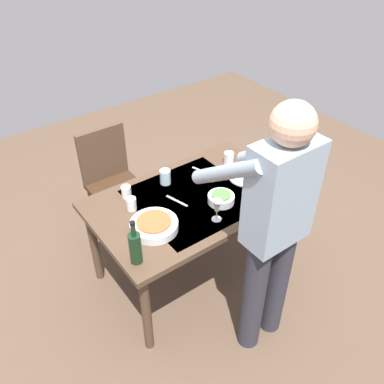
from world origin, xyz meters
name	(u,v)px	position (x,y,z in m)	size (l,w,h in m)	color
ground_plane	(192,270)	(0.00, 0.00, 0.00)	(6.00, 6.00, 0.00)	brown
dining_table	(192,207)	(0.00, 0.00, 0.64)	(1.37, 0.87, 0.72)	#4C3828
chair_near	(111,176)	(0.22, -0.82, 0.53)	(0.40, 0.40, 0.91)	#352114
person_server	(274,224)	(-0.04, 0.70, 0.96)	(0.42, 0.61, 1.69)	#2D2D38
wine_bottle	(135,247)	(0.60, 0.28, 0.83)	(0.07, 0.07, 0.30)	black
wine_glass_left	(217,207)	(0.01, 0.27, 0.83)	(0.07, 0.07, 0.15)	white
water_cup_near_left	(131,204)	(0.39, -0.14, 0.77)	(0.07, 0.07, 0.09)	silver
water_cup_near_right	(126,192)	(0.35, -0.27, 0.76)	(0.07, 0.07, 0.09)	silver
water_cup_far_left	(165,177)	(0.05, -0.25, 0.78)	(0.08, 0.08, 0.11)	silver
water_cup_far_right	(229,158)	(-0.48, -0.18, 0.77)	(0.07, 0.07, 0.09)	silver
serving_bowl_pasta	(154,225)	(0.37, 0.11, 0.75)	(0.30, 0.30, 0.07)	silver
side_bowl_salad	(221,198)	(-0.13, 0.15, 0.75)	(0.18, 0.18, 0.07)	silver
dinner_plate_near	(245,177)	(-0.45, 0.04, 0.73)	(0.23, 0.23, 0.01)	silver
table_knife	(203,172)	(-0.25, -0.20, 0.72)	(0.01, 0.20, 0.01)	silver
table_fork	(177,201)	(0.10, -0.03, 0.72)	(0.01, 0.18, 0.01)	silver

